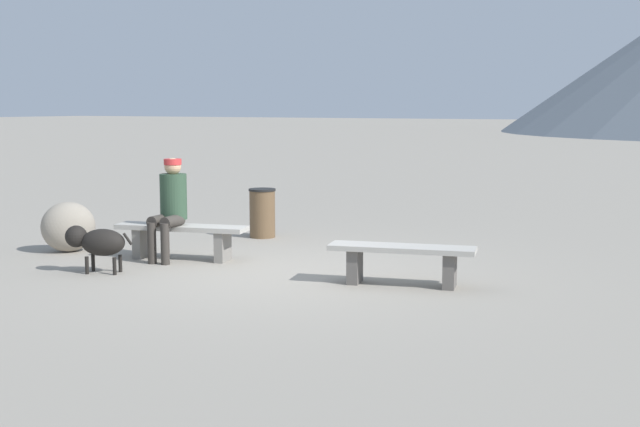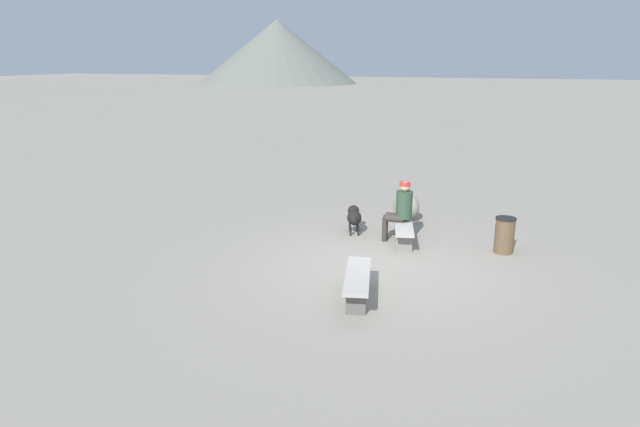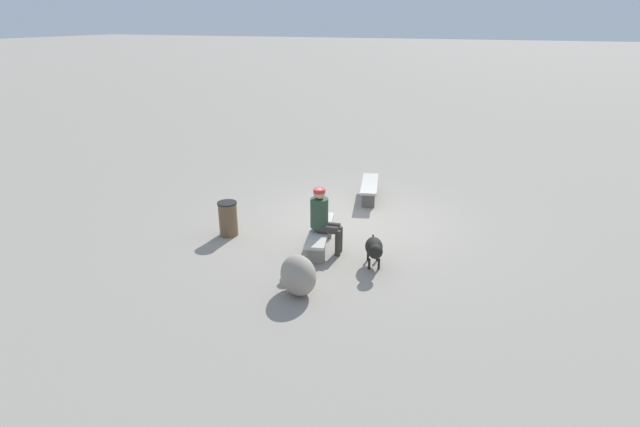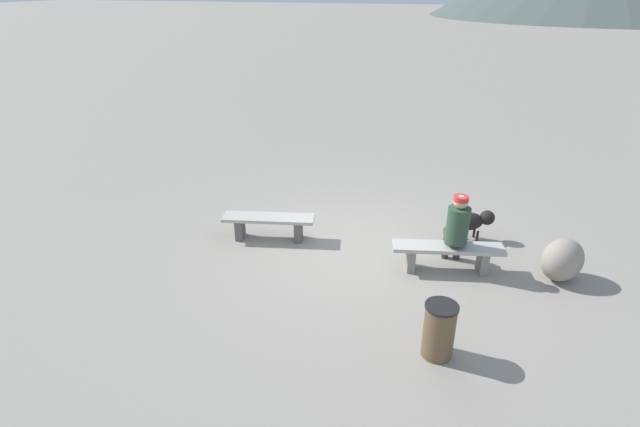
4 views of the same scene
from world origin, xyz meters
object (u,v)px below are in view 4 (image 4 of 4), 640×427
at_px(seated_person, 457,226).
at_px(trash_bin, 439,330).
at_px(boulder, 562,260).
at_px(bench_left, 269,223).
at_px(bench_right, 447,253).
at_px(dog, 473,221).

xyz_separation_m(seated_person, trash_bin, (-0.03, -2.13, -0.38)).
distance_m(trash_bin, boulder, 2.83).
distance_m(seated_person, trash_bin, 2.16).
distance_m(bench_left, boulder, 4.79).
height_order(trash_bin, boulder, trash_bin).
height_order(bench_left, trash_bin, trash_bin).
xyz_separation_m(seated_person, boulder, (1.60, 0.18, -0.41)).
bearing_deg(bench_right, trash_bin, -101.81).
bearing_deg(bench_left, boulder, -11.53).
bearing_deg(trash_bin, boulder, 54.85).
relative_size(bench_left, trash_bin, 2.26).
bearing_deg(dog, seated_person, -122.30).
height_order(seated_person, dog, seated_person).
bearing_deg(boulder, dog, 146.31).
distance_m(bench_right, dog, 1.23).
xyz_separation_m(bench_right, boulder, (1.69, 0.28, 0.02)).
bearing_deg(dog, boulder, -53.44).
distance_m(dog, boulder, 1.63).
xyz_separation_m(trash_bin, boulder, (1.63, 2.31, -0.03)).
relative_size(dog, trash_bin, 1.08).
relative_size(dog, boulder, 1.10).
relative_size(bench_right, boulder, 2.46).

